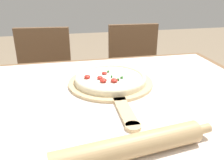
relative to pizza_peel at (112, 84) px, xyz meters
name	(u,v)px	position (x,y,z in m)	size (l,w,h in m)	color
dining_table	(110,122)	(-0.03, -0.10, -0.12)	(1.31, 0.99, 0.77)	brown
towel_cloth	(110,97)	(-0.03, -0.10, -0.01)	(1.23, 0.91, 0.00)	silver
pizza_peel	(112,84)	(0.00, 0.00, 0.00)	(0.36, 0.54, 0.01)	#D6B784
pizza	(110,78)	(0.00, 0.02, 0.02)	(0.30, 0.30, 0.03)	beige
rolling_pin	(130,147)	(-0.04, -0.43, 0.02)	(0.48, 0.11, 0.06)	tan
chair_left	(45,82)	(-0.34, 0.76, -0.27)	(0.44, 0.44, 0.88)	brown
chair_right	(135,75)	(0.34, 0.76, -0.27)	(0.42, 0.42, 0.88)	brown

